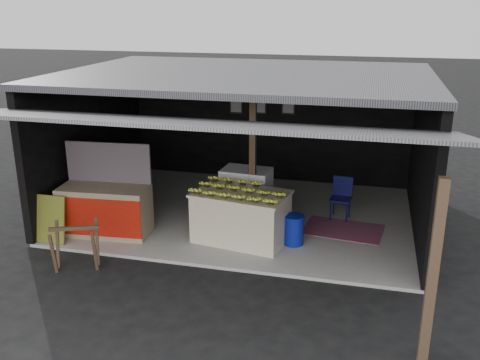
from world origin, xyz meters
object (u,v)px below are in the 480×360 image
(banana_table, at_px, (241,216))
(white_crate, at_px, (246,194))
(sawhorse, at_px, (75,243))
(neighbor_stall, at_px, (105,208))
(water_barrel, at_px, (294,231))
(plastic_chair, at_px, (342,194))

(banana_table, distance_m, white_crate, 1.05)
(banana_table, height_order, white_crate, white_crate)
(white_crate, relative_size, sawhorse, 1.17)
(banana_table, xyz_separation_m, white_crate, (-0.15, 1.03, 0.06))
(white_crate, xyz_separation_m, sawhorse, (-2.28, -2.76, -0.09))
(neighbor_stall, bearing_deg, white_crate, 24.19)
(sawhorse, bearing_deg, banana_table, 12.76)
(sawhorse, xyz_separation_m, water_barrel, (3.41, 1.79, -0.18))
(white_crate, distance_m, water_barrel, 1.51)
(neighbor_stall, height_order, sawhorse, neighbor_stall)
(banana_table, bearing_deg, plastic_chair, 51.93)
(banana_table, xyz_separation_m, sawhorse, (-2.43, -1.72, -0.03))
(water_barrel, distance_m, plastic_chair, 1.73)
(white_crate, height_order, water_barrel, white_crate)
(banana_table, bearing_deg, white_crate, 107.28)
(white_crate, distance_m, sawhorse, 3.58)
(banana_table, distance_m, water_barrel, 1.01)
(neighbor_stall, relative_size, water_barrel, 3.26)
(banana_table, distance_m, neighbor_stall, 2.62)
(white_crate, distance_m, plastic_chair, 1.97)
(water_barrel, bearing_deg, sawhorse, -152.33)
(neighbor_stall, relative_size, plastic_chair, 2.01)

